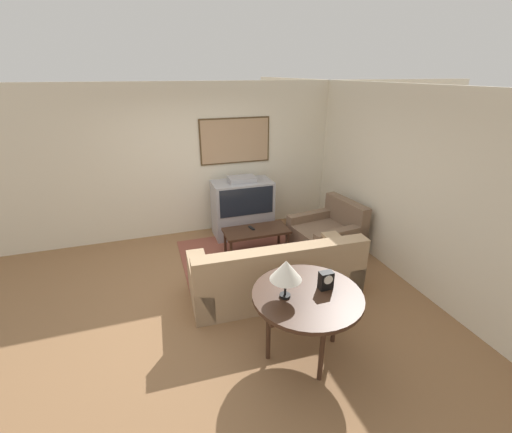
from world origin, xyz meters
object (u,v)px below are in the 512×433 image
object	(u,v)px
tv	(242,208)
console_table	(307,299)
coffee_table	(256,232)
couch	(276,275)
mantel_clock	(326,280)
armchair	(328,235)
table_lamp	(286,270)

from	to	relation	value
tv	console_table	xyz separation A→B (m)	(-0.20, -3.08, 0.18)
tv	coffee_table	distance (m)	0.81
couch	mantel_clock	bearing A→B (deg)	98.56
tv	couch	size ratio (longest dim) A/B	0.49
couch	tv	bearing A→B (deg)	-90.93
couch	coffee_table	xyz separation A→B (m)	(0.11, 1.18, 0.09)
couch	armchair	size ratio (longest dim) A/B	2.07
couch	console_table	xyz separation A→B (m)	(-0.10, -1.10, 0.40)
coffee_table	console_table	xyz separation A→B (m)	(-0.21, -2.28, 0.32)
armchair	console_table	distance (m)	2.53
couch	table_lamp	distance (m)	1.36
console_table	mantel_clock	size ratio (longest dim) A/B	5.81
tv	couch	xyz separation A→B (m)	(-0.11, -1.98, -0.22)
tv	mantel_clock	distance (m)	3.07
armchair	table_lamp	distance (m)	2.73
coffee_table	mantel_clock	xyz separation A→B (m)	(0.00, -2.25, 0.48)
couch	coffee_table	bearing A→B (deg)	-93.32
mantel_clock	coffee_table	bearing A→B (deg)	90.11
couch	armchair	xyz separation A→B (m)	(1.32, 0.95, -0.04)
table_lamp	couch	bearing A→B (deg)	72.83
mantel_clock	armchair	bearing A→B (deg)	59.19
console_table	mantel_clock	world-z (taller)	mantel_clock
tv	console_table	bearing A→B (deg)	-93.80
armchair	console_table	bearing A→B (deg)	-42.34
armchair	coffee_table	bearing A→B (deg)	-108.47
coffee_table	table_lamp	xyz separation A→B (m)	(-0.44, -2.25, 0.69)
console_table	coffee_table	bearing A→B (deg)	84.74
armchair	coffee_table	distance (m)	1.24
couch	coffee_table	world-z (taller)	couch
coffee_table	table_lamp	bearing A→B (deg)	-101.20
tv	coffee_table	world-z (taller)	tv
couch	armchair	distance (m)	1.63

